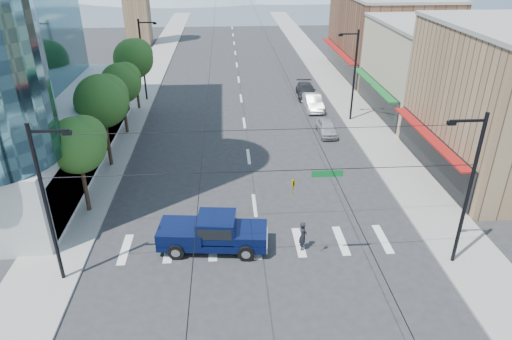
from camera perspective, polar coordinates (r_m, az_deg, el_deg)
The scene contains 17 objects.
ground at distance 26.70m, azimuth 0.70°, elevation -11.11°, with size 160.00×160.00×0.00m, color #28282B.
sidewalk_left at distance 63.98m, azimuth -13.25°, elevation 11.28°, with size 4.00×120.00×0.15m, color gray.
sidewalk_right at distance 64.63m, azimuth 8.69°, elevation 11.83°, with size 4.00×120.00×0.15m, color gray.
shop_mid at distance 51.38m, azimuth 21.72°, elevation 11.52°, with size 12.00×14.00×9.00m, color tan.
shop_far at distance 65.76m, azimuth 16.09°, elevation 15.79°, with size 12.00×18.00×10.00m, color brown.
tree_near at distance 30.84m, azimuth -21.21°, elevation 3.18°, with size 3.65×3.64×6.71m.
tree_midnear at distance 36.97m, azimuth -18.53°, elevation 8.39°, with size 4.09×4.09×7.52m.
tree_midfar at distance 43.66m, azimuth -16.37°, elevation 10.56°, with size 3.65×3.64×6.71m.
tree_far at distance 50.17m, azimuth -14.93°, elevation 13.46°, with size 4.09×4.09×7.52m.
signal_rig at distance 23.28m, azimuth 1.43°, elevation -3.55°, with size 21.80×0.20×9.00m.
lamp_pole_nw at distance 53.03m, azimuth -13.88°, elevation 13.54°, with size 2.00×0.25×9.00m.
lamp_pole_ne at distance 46.21m, azimuth 12.07°, elevation 11.83°, with size 2.00×0.25×9.00m.
pickup_truck at distance 27.05m, azimuth -5.47°, elevation -7.71°, with size 6.64×3.02×2.18m.
pedestrian at distance 27.12m, azimuth 5.89°, elevation -8.18°, with size 0.67×0.44×1.84m, color black.
parked_car_near at distance 43.54m, azimuth 8.81°, elevation 5.28°, with size 1.62×4.01×1.37m, color #BCBCC1.
parked_car_mid at distance 50.12m, azimuth 7.12°, elevation 8.41°, with size 1.67×4.80×1.58m, color silver.
parked_car_far at distance 54.23m, azimuth 6.28°, elevation 9.83°, with size 2.08×5.12×1.49m, color #29282B.
Camera 1 is at (-1.76, -21.01, 16.39)m, focal length 32.00 mm.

